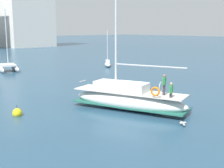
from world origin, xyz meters
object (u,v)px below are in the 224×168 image
(main_sailboat, at_px, (128,98))
(seagull, at_px, (183,123))
(moored_sloop_far, at_px, (108,64))
(moored_catamaran, at_px, (8,67))
(mooring_buoy, at_px, (17,113))

(main_sailboat, distance_m, seagull, 5.46)
(moored_sloop_far, relative_size, seagull, 7.34)
(moored_catamaran, bearing_deg, seagull, -94.50)
(main_sailboat, xyz_separation_m, moored_sloop_far, (17.32, 21.77, -0.43))
(main_sailboat, bearing_deg, moored_catamaran, 85.29)
(main_sailboat, relative_size, moored_sloop_far, 2.00)
(moored_catamaran, height_order, seagull, moored_catamaran)
(seagull, bearing_deg, moored_sloop_far, 57.01)
(main_sailboat, bearing_deg, moored_sloop_far, 51.50)
(main_sailboat, bearing_deg, mooring_buoy, 149.60)
(moored_sloop_far, distance_m, mooring_buoy, 30.23)
(moored_sloop_far, bearing_deg, main_sailboat, -128.50)
(moored_sloop_far, bearing_deg, mooring_buoy, -144.74)
(moored_catamaran, bearing_deg, mooring_buoy, -112.66)
(moored_sloop_far, relative_size, moored_catamaran, 0.67)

